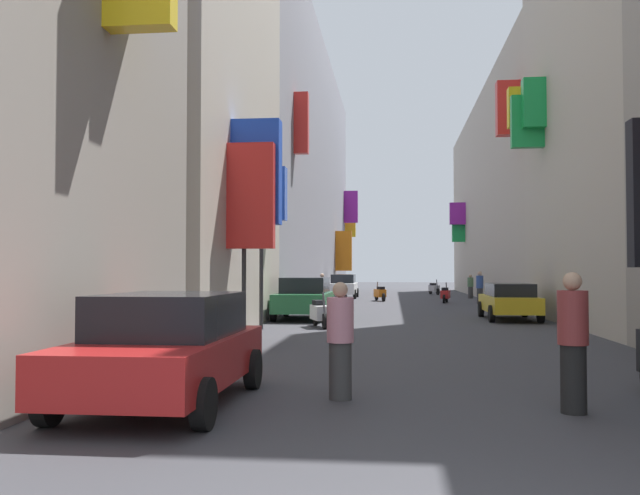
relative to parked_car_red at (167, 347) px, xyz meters
The scene contains 20 objects.
ground_plane 24.60m from the parked_car_red, 81.50° to the left, with size 140.00×140.00×0.00m, color #38383D.
building_left_mid_b 15.57m from the parked_car_red, 110.42° to the left, with size 7.34×10.88×20.21m.
building_left_mid_c 36.79m from the parked_car_red, 96.96° to the left, with size 7.26×37.18×16.69m.
building_right_mid_b 39.64m from the parked_car_red, 72.75° to the left, with size 7.21×33.72×13.15m.
parked_car_red is the anchor object (origin of this frame).
parked_car_yellow 18.00m from the parked_car_red, 66.18° to the left, with size 1.83×4.39×1.33m.
parked_car_white 35.35m from the parked_car_red, 90.33° to the left, with size 1.85×4.41×1.53m.
parked_car_green 16.16m from the parked_car_red, 90.82° to the left, with size 2.02×4.36×1.54m.
scooter_black 22.22m from the parked_car_red, 88.52° to the left, with size 0.79×1.74×1.13m.
scooter_orange 31.16m from the parked_car_red, 85.81° to the left, with size 0.77×1.87×1.13m.
scooter_red 29.88m from the parked_car_red, 78.55° to the left, with size 0.63×1.75×1.13m.
scooter_silver 42.56m from the parked_car_red, 81.80° to the left, with size 0.79×1.91×1.13m.
scooter_white 12.52m from the parked_car_red, 86.63° to the left, with size 0.78×1.85×1.13m.
pedestrian_crossing 26.77m from the parked_car_red, 91.49° to the left, with size 0.54×0.54×1.64m.
pedestrian_near_left 2.39m from the parked_car_red, 14.35° to the left, with size 0.53×0.53×1.64m.
pedestrian_near_right 5.33m from the parked_car_red, ahead, with size 0.52×0.52×1.79m.
pedestrian_mid_street 36.38m from the parked_car_red, 77.29° to the left, with size 0.39×0.39×1.54m.
pedestrian_far_away 29.05m from the parked_car_red, 74.72° to the left, with size 0.50×0.50×1.75m.
traffic_light_near_corner 11.82m from the parked_car_red, 94.84° to the left, with size 0.26×0.34×4.51m.
traffic_light_far_corner 9.25m from the parked_car_red, 95.97° to the left, with size 0.26×0.34×4.46m.
Camera 1 is at (-0.57, -3.25, 1.81)m, focal length 38.03 mm.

